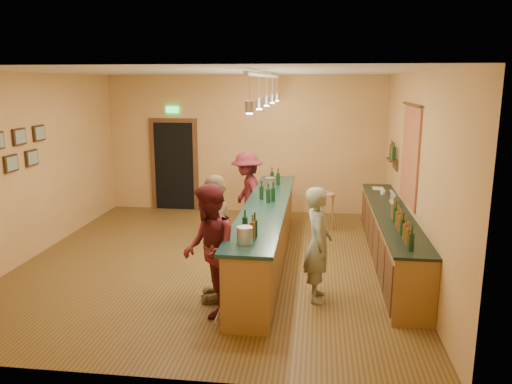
# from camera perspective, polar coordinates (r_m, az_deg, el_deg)

# --- Properties ---
(floor) EXTENTS (7.00, 7.00, 0.00)m
(floor) POSITION_cam_1_polar(r_m,az_deg,el_deg) (8.75, -4.66, -7.89)
(floor) COLOR #4E3516
(floor) RESTS_ON ground
(ceiling) EXTENTS (6.50, 7.00, 0.02)m
(ceiling) POSITION_cam_1_polar(r_m,az_deg,el_deg) (8.21, -5.07, 13.54)
(ceiling) COLOR silver
(ceiling) RESTS_ON wall_back
(wall_back) EXTENTS (6.50, 0.02, 3.20)m
(wall_back) POSITION_cam_1_polar(r_m,az_deg,el_deg) (11.74, -1.33, 5.44)
(wall_back) COLOR #B58344
(wall_back) RESTS_ON floor
(wall_front) EXTENTS (6.50, 0.02, 3.20)m
(wall_front) POSITION_cam_1_polar(r_m,az_deg,el_deg) (5.05, -13.05, -4.47)
(wall_front) COLOR #B58344
(wall_front) RESTS_ON floor
(wall_left) EXTENTS (0.02, 7.00, 3.20)m
(wall_left) POSITION_cam_1_polar(r_m,az_deg,el_deg) (9.55, -24.34, 2.68)
(wall_left) COLOR #B58344
(wall_left) RESTS_ON floor
(wall_right) EXTENTS (0.02, 7.00, 3.20)m
(wall_right) POSITION_cam_1_polar(r_m,az_deg,el_deg) (8.30, 17.69, 1.88)
(wall_right) COLOR #B58344
(wall_right) RESTS_ON floor
(doorway) EXTENTS (1.15, 0.09, 2.48)m
(doorway) POSITION_cam_1_polar(r_m,az_deg,el_deg) (12.15, -9.31, 3.26)
(doorway) COLOR black
(doorway) RESTS_ON wall_back
(tapestry) EXTENTS (0.03, 1.40, 1.60)m
(tapestry) POSITION_cam_1_polar(r_m,az_deg,el_deg) (8.65, 17.20, 4.00)
(tapestry) COLOR maroon
(tapestry) RESTS_ON wall_right
(bottle_shelf) EXTENTS (0.17, 0.55, 0.54)m
(bottle_shelf) POSITION_cam_1_polar(r_m,az_deg,el_deg) (10.13, 15.37, 4.24)
(bottle_shelf) COLOR #4C2717
(bottle_shelf) RESTS_ON wall_right
(picture_grid) EXTENTS (0.06, 2.20, 0.70)m
(picture_grid) POSITION_cam_1_polar(r_m,az_deg,el_deg) (8.85, -26.81, 4.06)
(picture_grid) COLOR #382111
(picture_grid) RESTS_ON wall_left
(back_counter) EXTENTS (0.60, 4.55, 1.27)m
(back_counter) POSITION_cam_1_polar(r_m,az_deg,el_deg) (8.69, 15.17, -5.07)
(back_counter) COLOR olive
(back_counter) RESTS_ON floor
(tasting_bar) EXTENTS (0.74, 5.10, 1.38)m
(tasting_bar) POSITION_cam_1_polar(r_m,az_deg,el_deg) (8.43, 1.13, -4.31)
(tasting_bar) COLOR olive
(tasting_bar) RESTS_ON floor
(pendant_track) EXTENTS (0.11, 4.60, 0.50)m
(pendant_track) POSITION_cam_1_polar(r_m,az_deg,el_deg) (8.07, 1.22, 12.06)
(pendant_track) COLOR silver
(pendant_track) RESTS_ON ceiling
(bartender) EXTENTS (0.43, 0.62, 1.64)m
(bartender) POSITION_cam_1_polar(r_m,az_deg,el_deg) (7.07, 7.10, -5.95)
(bartender) COLOR gray
(bartender) RESTS_ON floor
(customer_a) EXTENTS (0.90, 1.02, 1.76)m
(customer_a) POSITION_cam_1_polar(r_m,az_deg,el_deg) (6.63, -5.36, -6.63)
(customer_a) COLOR #59191E
(customer_a) RESTS_ON floor
(customer_b) EXTENTS (0.60, 1.12, 1.81)m
(customer_b) POSITION_cam_1_polar(r_m,az_deg,el_deg) (7.03, -4.59, -5.25)
(customer_b) COLOR #997A51
(customer_b) RESTS_ON floor
(customer_c) EXTENTS (0.99, 1.25, 1.69)m
(customer_c) POSITION_cam_1_polar(r_m,az_deg,el_deg) (9.97, -1.03, -0.23)
(customer_c) COLOR #59191E
(customer_c) RESTS_ON floor
(bar_stool) EXTENTS (0.38, 0.38, 0.78)m
(bar_stool) POSITION_cam_1_polar(r_m,az_deg,el_deg) (10.43, 7.99, -0.93)
(bar_stool) COLOR olive
(bar_stool) RESTS_ON floor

